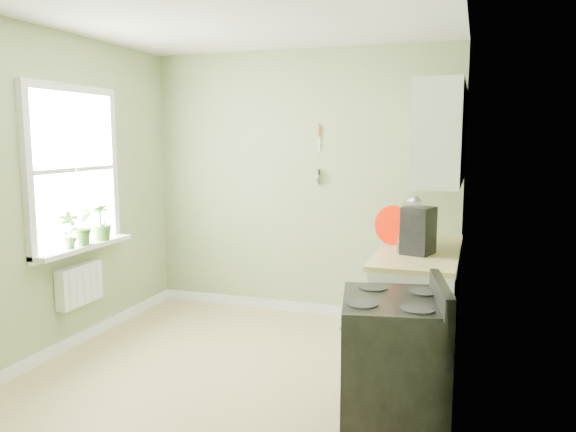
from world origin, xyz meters
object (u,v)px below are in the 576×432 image
(stove, at_px, (393,366))
(stand_mixer, at_px, (412,227))
(kettle, at_px, (402,224))
(coffee_maker, at_px, (418,232))

(stove, relative_size, stand_mixer, 2.29)
(stand_mixer, height_order, kettle, stand_mixer)
(kettle, height_order, coffee_maker, coffee_maker)
(stove, relative_size, kettle, 5.37)
(stand_mixer, distance_m, kettle, 0.77)
(stand_mixer, height_order, coffee_maker, stand_mixer)
(stove, height_order, stand_mixer, stand_mixer)
(stove, bearing_deg, kettle, 96.17)
(stove, xyz_separation_m, stand_mixer, (-0.06, 1.36, 0.65))
(kettle, xyz_separation_m, coffee_maker, (0.24, -0.93, 0.09))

